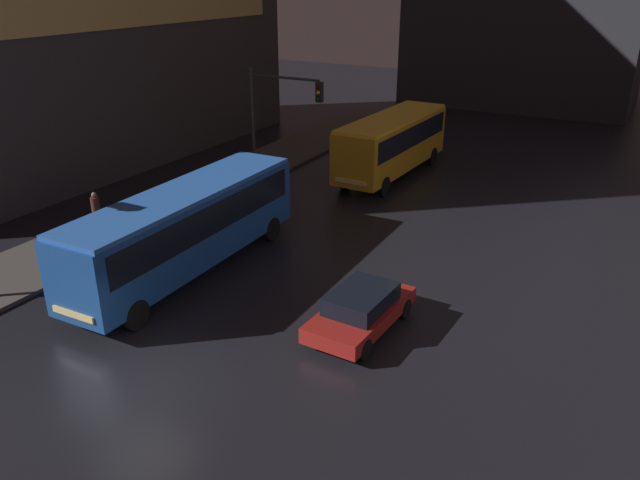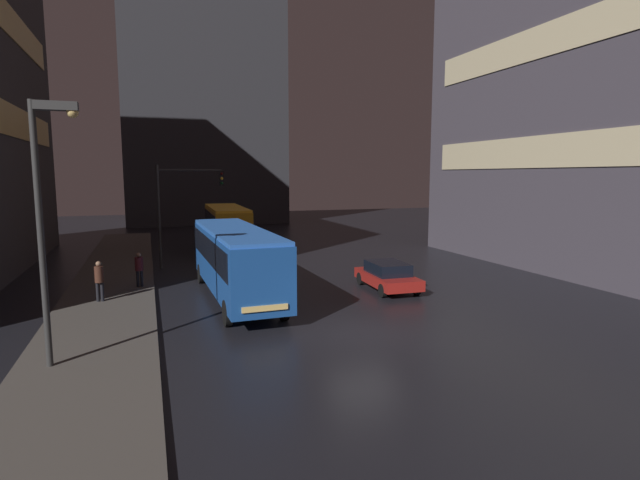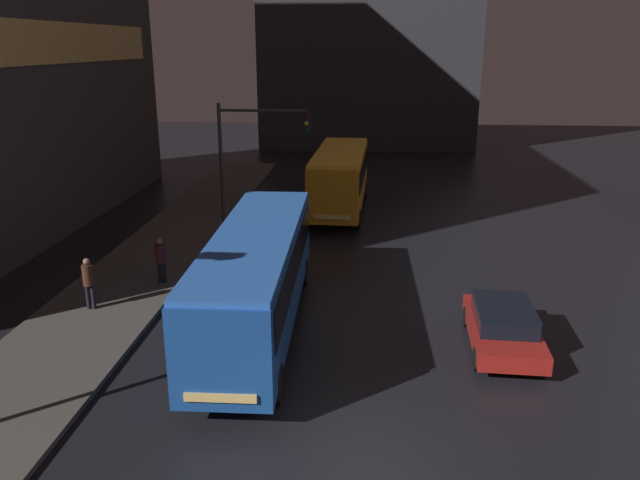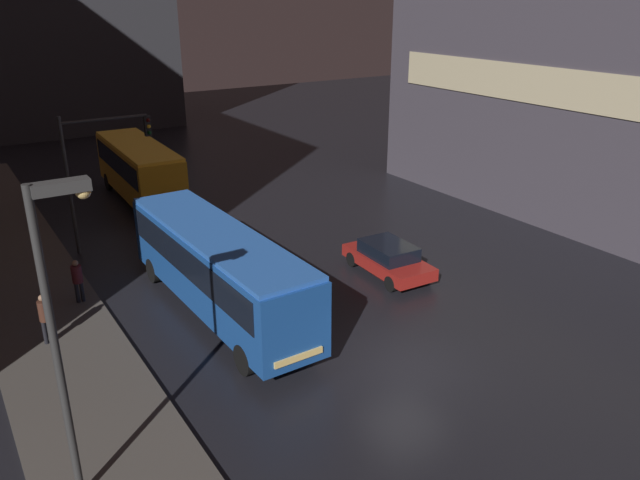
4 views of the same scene
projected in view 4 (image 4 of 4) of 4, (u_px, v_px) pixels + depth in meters
The scene contains 10 objects.
ground_plane at pixel (405, 365), 19.76m from camera, with size 120.00×120.00×0.00m, color black.
sidewalk_left at pixel (43, 310), 23.04m from camera, with size 4.00×48.00×0.15m.
building_right_block at pixel (622, 24), 30.81m from camera, with size 10.07×23.56×19.19m.
bus_near at pixel (218, 264), 22.25m from camera, with size 2.64×10.92×3.23m.
bus_far at pixel (139, 166), 34.73m from camera, with size 2.80×9.42×3.29m.
car_taxi at pixel (388, 258), 25.97m from camera, with size 2.09×4.30×1.37m.
pedestrian_near at pixel (45, 315), 20.37m from camera, with size 0.52×0.52×1.77m.
pedestrian_mid at pixel (77, 277), 23.16m from camera, with size 0.55×0.55×1.69m.
traffic_light_main at pixel (98, 158), 27.43m from camera, with size 3.96×0.35×6.21m.
street_lamp_sidewalk at pixel (60, 301), 12.74m from camera, with size 1.25×0.36×7.49m.
Camera 4 is at (-11.42, -12.77, 10.96)m, focal length 35.00 mm.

